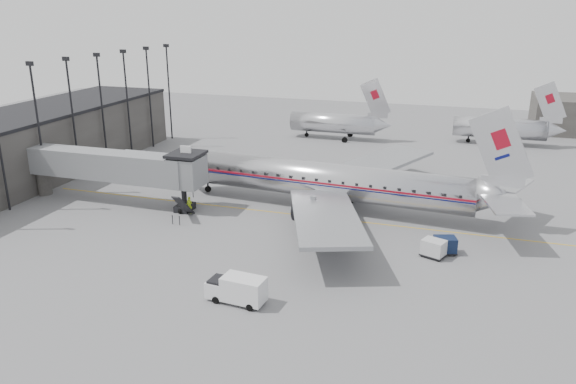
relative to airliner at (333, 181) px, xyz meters
The scene contains 12 objects.
ground 11.06m from the airliner, 122.62° to the right, with size 160.00×160.00×0.00m, color slate.
terminal 39.75m from the airliner, behind, with size 12.00×46.00×8.00m, color #393634.
apron_line 5.08m from the airliner, 132.80° to the right, with size 0.15×60.00×0.01m, color gold.
jet_bridge 23.02m from the airliner, 166.75° to the right, with size 21.00×6.20×7.10m.
floodlight_masts 33.88m from the airliner, behind, with size 0.90×42.25×15.25m.
distant_aircraft_near 33.91m from the airliner, 102.81° to the left, with size 16.39×3.20×10.26m.
distant_aircraft_mid 41.42m from the airliner, 63.49° to the left, with size 16.39×3.20×10.26m.
airliner is the anchor object (origin of this frame).
service_van 22.08m from the airliner, 95.39° to the right, with size 4.63×2.12×2.12m.
baggage_cart_navy 14.99m from the airliner, 33.94° to the right, with size 2.32×2.02×1.54m.
baggage_cart_white 14.86m from the airliner, 39.31° to the right, with size 2.43×2.16×1.58m.
ramp_worker 15.49m from the airliner, 157.21° to the right, with size 0.66×0.43×1.81m, color #A7CE18.
Camera 1 is at (18.54, -47.25, 21.11)m, focal length 35.00 mm.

